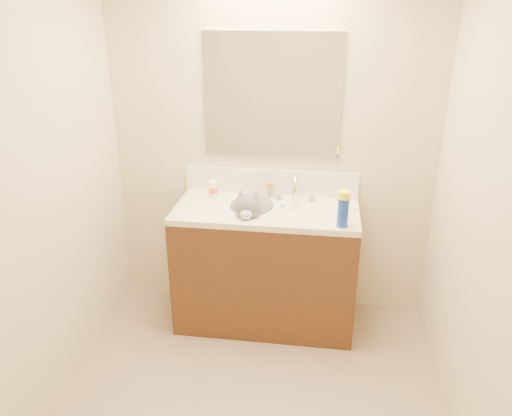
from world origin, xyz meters
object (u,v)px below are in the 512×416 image
(basin, at_px, (247,219))
(silver_jar, at_px, (271,192))
(vanity_cabinet, at_px, (266,269))
(pill_bottle, at_px, (213,189))
(spray_can, at_px, (343,212))
(faucet, at_px, (296,190))
(amber_bottle, at_px, (270,190))
(cat, at_px, (251,211))

(basin, bearing_deg, silver_jar, 61.48)
(vanity_cabinet, distance_m, pill_bottle, 0.66)
(silver_jar, relative_size, spray_can, 0.36)
(faucet, height_order, amber_bottle, faucet)
(amber_bottle, bearing_deg, basin, -115.58)
(silver_jar, xyz_separation_m, spray_can, (0.47, -0.42, 0.06))
(vanity_cabinet, height_order, cat, cat)
(cat, distance_m, silver_jar, 0.25)
(basin, relative_size, amber_bottle, 4.50)
(vanity_cabinet, distance_m, cat, 0.44)
(vanity_cabinet, xyz_separation_m, pill_bottle, (-0.39, 0.16, 0.50))
(basin, xyz_separation_m, amber_bottle, (0.12, 0.25, 0.12))
(cat, relative_size, silver_jar, 6.64)
(basin, distance_m, cat, 0.06)
(cat, xyz_separation_m, amber_bottle, (0.09, 0.22, 0.07))
(pill_bottle, distance_m, spray_can, 0.95)
(basin, bearing_deg, spray_can, -16.54)
(cat, distance_m, pill_bottle, 0.34)
(basin, bearing_deg, faucet, 29.12)
(pill_bottle, bearing_deg, faucet, -2.75)
(faucet, distance_m, pill_bottle, 0.57)
(vanity_cabinet, xyz_separation_m, faucet, (0.18, 0.14, 0.54))
(vanity_cabinet, height_order, faucet, faucet)
(cat, bearing_deg, amber_bottle, 67.28)
(cat, bearing_deg, pill_bottle, 150.67)
(cat, bearing_deg, faucet, 27.50)
(vanity_cabinet, distance_m, silver_jar, 0.53)
(pill_bottle, height_order, amber_bottle, pill_bottle)
(amber_bottle, relative_size, spray_can, 0.55)
(pill_bottle, height_order, spray_can, spray_can)
(silver_jar, distance_m, spray_can, 0.64)
(pill_bottle, bearing_deg, silver_jar, 6.52)
(pill_bottle, bearing_deg, basin, -35.94)
(faucet, bearing_deg, silver_jar, 156.74)
(vanity_cabinet, relative_size, pill_bottle, 10.99)
(spray_can, bearing_deg, faucet, 131.30)
(faucet, xyz_separation_m, spray_can, (0.30, -0.35, 0.01))
(cat, xyz_separation_m, silver_jar, (0.11, 0.21, 0.06))
(pill_bottle, height_order, silver_jar, pill_bottle)
(cat, height_order, pill_bottle, cat)
(faucet, bearing_deg, amber_bottle, 156.78)
(basin, bearing_deg, cat, 49.02)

